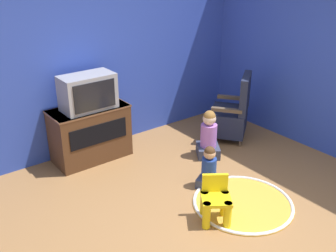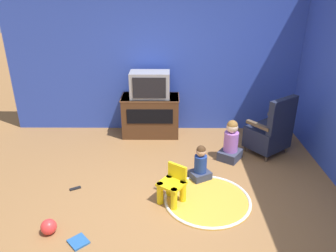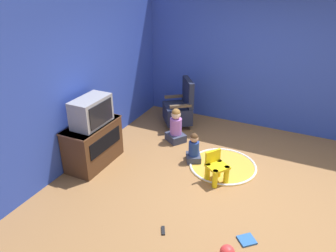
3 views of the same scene
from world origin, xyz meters
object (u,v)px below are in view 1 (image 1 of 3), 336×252
(tv_cabinet, at_px, (90,133))
(child_watching_center, at_px, (209,137))
(yellow_kid_chair, at_px, (216,203))
(television, at_px, (88,92))
(child_watching_left, at_px, (209,169))
(black_armchair, at_px, (232,115))

(tv_cabinet, relative_size, child_watching_center, 1.53)
(tv_cabinet, height_order, yellow_kid_chair, tv_cabinet)
(television, height_order, child_watching_center, television)
(yellow_kid_chair, bearing_deg, child_watching_left, 88.61)
(television, xyz_separation_m, yellow_kid_chair, (0.39, -2.00, -0.75))
(tv_cabinet, height_order, television, television)
(black_armchair, xyz_separation_m, child_watching_center, (-0.67, -0.22, -0.09))
(television, height_order, yellow_kid_chair, television)
(yellow_kid_chair, bearing_deg, tv_cabinet, 136.15)
(television, xyz_separation_m, child_watching_center, (1.31, -0.89, -0.68))
(black_armchair, bearing_deg, child_watching_center, -18.83)
(television, distance_m, child_watching_left, 1.82)
(child_watching_center, bearing_deg, tv_cabinet, 89.08)
(child_watching_left, bearing_deg, tv_cabinet, 89.50)
(child_watching_left, distance_m, child_watching_center, 0.78)
(television, relative_size, black_armchair, 0.69)
(black_armchair, distance_m, yellow_kid_chair, 2.08)
(tv_cabinet, bearing_deg, child_watching_left, -62.31)
(child_watching_center, bearing_deg, yellow_kid_chair, 174.45)
(tv_cabinet, relative_size, yellow_kid_chair, 2.07)
(yellow_kid_chair, height_order, child_watching_left, child_watching_left)
(child_watching_left, bearing_deg, television, 90.08)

